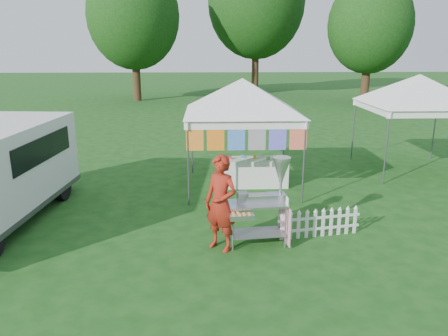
{
  "coord_description": "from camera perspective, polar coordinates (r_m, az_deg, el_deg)",
  "views": [
    {
      "loc": [
        -0.95,
        -8.2,
        3.81
      ],
      "look_at": [
        -0.57,
        1.49,
        1.1
      ],
      "focal_mm": 35.0,
      "sensor_mm": 36.0,
      "label": 1
    }
  ],
  "objects": [
    {
      "name": "picket_fence",
      "position": [
        9.26,
        12.31,
        -7.12
      ],
      "size": [
        1.77,
        0.35,
        0.56
      ],
      "rotation": [
        0.0,
        0.0,
        0.18
      ],
      "color": "silver",
      "rests_on": "ground"
    },
    {
      "name": "tree_right",
      "position": [
        32.15,
        18.55,
        17.28
      ],
      "size": [
        5.6,
        5.6,
        8.42
      ],
      "color": "#361F13",
      "rests_on": "ground"
    },
    {
      "name": "tree_left",
      "position": [
        32.65,
        -11.76,
        18.85
      ],
      "size": [
        6.4,
        6.4,
        9.53
      ],
      "color": "#361F13",
      "rests_on": "ground"
    },
    {
      "name": "canopy_right",
      "position": [
        14.71,
        24.25,
        11.08
      ],
      "size": [
        4.24,
        4.24,
        3.45
      ],
      "color": "#59595E",
      "rests_on": "ground"
    },
    {
      "name": "vendor",
      "position": [
        8.3,
        -0.41,
        -4.63
      ],
      "size": [
        0.82,
        0.77,
        1.88
      ],
      "primitive_type": "imported",
      "rotation": [
        0.0,
        0.0,
        -0.64
      ],
      "color": "maroon",
      "rests_on": "ground"
    },
    {
      "name": "display_table",
      "position": [
        12.32,
        4.05,
        -0.54
      ],
      "size": [
        1.8,
        0.7,
        0.78
      ],
      "primitive_type": "cube",
      "color": "white",
      "rests_on": "ground"
    },
    {
      "name": "ground",
      "position": [
        9.09,
        4.01,
        -9.21
      ],
      "size": [
        120.0,
        120.0,
        0.0
      ],
      "primitive_type": "plane",
      "color": "#154313",
      "rests_on": "ground"
    },
    {
      "name": "donut_cart",
      "position": [
        8.53,
        5.62,
        -3.47
      ],
      "size": [
        1.26,
        0.98,
        1.76
      ],
      "rotation": [
        0.0,
        0.0,
        0.11
      ],
      "color": "gray",
      "rests_on": "ground"
    },
    {
      "name": "tree_mid",
      "position": [
        36.56,
        4.26,
        20.78
      ],
      "size": [
        7.6,
        7.6,
        11.52
      ],
      "color": "#361F13",
      "rests_on": "ground"
    },
    {
      "name": "canopy_main",
      "position": [
        11.76,
        2.45,
        11.58
      ],
      "size": [
        4.24,
        4.24,
        3.45
      ],
      "color": "#59595E",
      "rests_on": "ground"
    }
  ]
}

